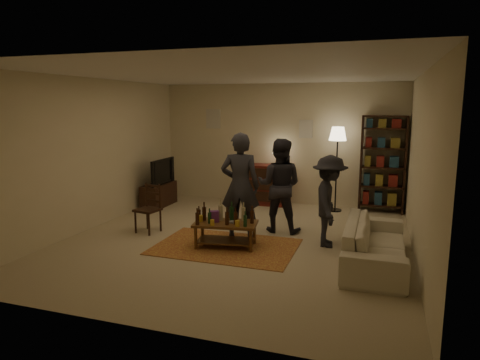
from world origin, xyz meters
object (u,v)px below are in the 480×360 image
at_px(coffee_table, 225,224).
at_px(bookshelf, 383,163).
at_px(person_left, 240,186).
at_px(person_by_sofa, 329,201).
at_px(dining_chair, 150,207).
at_px(floor_lamp, 338,140).
at_px(tv_stand, 159,189).
at_px(person_right, 279,186).
at_px(dresser, 267,184).
at_px(sofa, 375,243).

bearing_deg(coffee_table, bookshelf, 53.78).
height_order(person_left, person_by_sofa, person_left).
relative_size(dining_chair, person_by_sofa, 0.60).
height_order(floor_lamp, person_by_sofa, floor_lamp).
bearing_deg(tv_stand, coffee_table, -42.54).
relative_size(bookshelf, person_left, 1.13).
distance_m(floor_lamp, person_right, 2.10).
bearing_deg(tv_stand, floor_lamp, 11.41).
xyz_separation_m(dresser, bookshelf, (2.44, 0.07, 0.56)).
bearing_deg(dresser, person_left, -85.46).
distance_m(dining_chair, sofa, 3.85).
relative_size(sofa, person_by_sofa, 1.43).
bearing_deg(sofa, coffee_table, 89.50).
height_order(dresser, person_by_sofa, person_by_sofa).
relative_size(dresser, floor_lamp, 0.76).
relative_size(bookshelf, floor_lamp, 1.13).
bearing_deg(coffee_table, person_left, 81.33).
height_order(floor_lamp, sofa, floor_lamp).
distance_m(sofa, person_by_sofa, 1.04).
distance_m(bookshelf, person_left, 3.45).
bearing_deg(dresser, floor_lamp, -5.62).
height_order(dining_chair, bookshelf, bookshelf).
height_order(sofa, person_by_sofa, person_by_sofa).
bearing_deg(person_by_sofa, tv_stand, 61.32).
xyz_separation_m(sofa, person_by_sofa, (-0.73, 0.61, 0.42)).
bearing_deg(dresser, coffee_table, -87.72).
xyz_separation_m(floor_lamp, person_right, (-0.80, -1.82, -0.69)).
height_order(person_right, person_by_sofa, person_right).
bearing_deg(sofa, dresser, 37.54).
distance_m(dining_chair, person_right, 2.32).
xyz_separation_m(sofa, person_right, (-1.66, 1.14, 0.52)).
bearing_deg(bookshelf, sofa, -90.82).
height_order(floor_lamp, person_right, floor_lamp).
height_order(coffee_table, sofa, coffee_table).
bearing_deg(floor_lamp, bookshelf, 13.42).
relative_size(dresser, person_right, 0.82).
xyz_separation_m(bookshelf, floor_lamp, (-0.91, -0.22, 0.48)).
height_order(bookshelf, person_left, bookshelf).
height_order(dresser, floor_lamp, floor_lamp).
bearing_deg(floor_lamp, sofa, -73.74).
distance_m(tv_stand, floor_lamp, 4.02).
distance_m(tv_stand, sofa, 5.14).
distance_m(coffee_table, bookshelf, 3.97).
bearing_deg(dining_chair, floor_lamp, 51.79).
bearing_deg(dresser, person_right, -69.62).
bearing_deg(person_by_sofa, bookshelf, -23.28).
xyz_separation_m(tv_stand, person_left, (2.46, -1.65, 0.51)).
bearing_deg(coffee_table, dining_chair, 166.52).
distance_m(tv_stand, person_right, 3.20).
distance_m(coffee_table, floor_lamp, 3.46).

